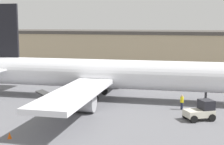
# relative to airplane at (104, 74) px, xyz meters

# --- Properties ---
(ground_plane) EXTENTS (400.00, 400.00, 0.00)m
(ground_plane) POSITION_rel_airplane_xyz_m (1.05, 0.06, -3.18)
(ground_plane) COLOR slate
(terminal_building) EXTENTS (93.85, 17.88, 7.88)m
(terminal_building) POSITION_rel_airplane_xyz_m (-0.34, 37.25, 0.77)
(terminal_building) COLOR tan
(terminal_building) RESTS_ON ground_plane
(airplane) EXTENTS (39.02, 35.33, 12.10)m
(airplane) POSITION_rel_airplane_xyz_m (0.00, 0.00, 0.00)
(airplane) COLOR white
(airplane) RESTS_ON ground_plane
(ground_crew_worker) EXTENTS (0.37, 0.37, 1.68)m
(ground_crew_worker) POSITION_rel_airplane_xyz_m (10.03, -3.00, -2.28)
(ground_crew_worker) COLOR #1E2338
(ground_crew_worker) RESTS_ON ground_plane
(baggage_tug) EXTENTS (3.31, 3.05, 1.99)m
(baggage_tug) POSITION_rel_airplane_xyz_m (12.22, -6.67, -2.25)
(baggage_tug) COLOR beige
(baggage_tug) RESTS_ON ground_plane
(belt_loader_truck) EXTENTS (3.50, 2.49, 1.96)m
(belt_loader_truck) POSITION_rel_airplane_xyz_m (-4.06, -6.46, -2.26)
(belt_loader_truck) COLOR silver
(belt_loader_truck) RESTS_ON ground_plane
(safety_cone_near) EXTENTS (0.36, 0.36, 0.55)m
(safety_cone_near) POSITION_rel_airplane_xyz_m (-3.00, -16.89, -2.90)
(safety_cone_near) COLOR #EF590F
(safety_cone_near) RESTS_ON ground_plane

